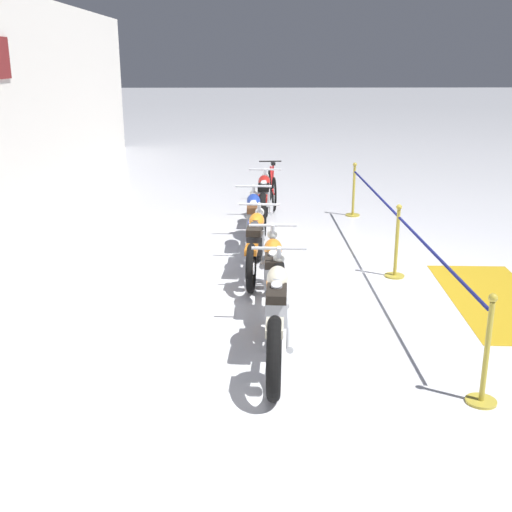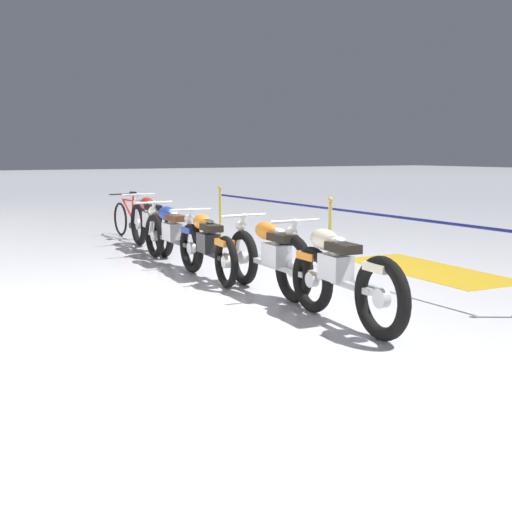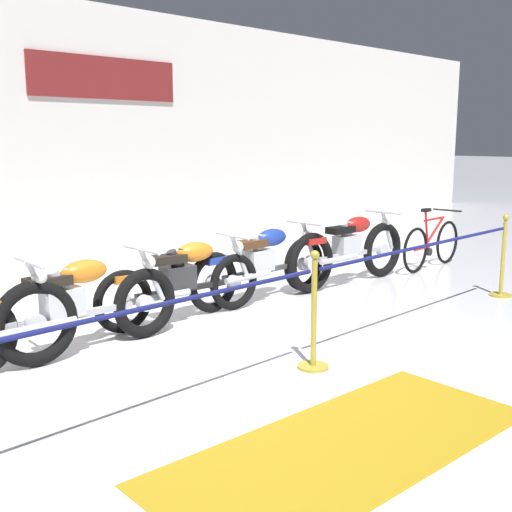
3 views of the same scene
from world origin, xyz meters
TOP-DOWN VIEW (x-y plane):
  - ground_plane at (0.00, 0.00)m, footprint 120.00×120.00m
  - motorcycle_cream_0 at (-2.62, 0.48)m, footprint 2.46×0.62m
  - motorcycle_orange_1 at (-1.44, 0.46)m, footprint 2.38×0.62m
  - motorcycle_orange_2 at (0.04, 0.65)m, footprint 2.10×0.62m
  - motorcycle_blue_3 at (1.29, 0.66)m, footprint 2.27×0.62m
  - motorcycle_red_4 at (2.77, 0.45)m, footprint 2.29×0.62m
  - bicycle at (4.57, 0.23)m, footprint 1.71×0.48m
  - stanchion_far_left at (-1.25, -1.34)m, footprint 7.26×0.28m
  - stanchion_mid_left at (-0.08, -1.34)m, footprint 0.28×0.28m
  - stanchion_mid_right at (3.61, -1.34)m, footprint 0.28×0.28m
  - floor_banner at (-1.03, -2.44)m, footprint 2.87×1.31m

SIDE VIEW (x-z plane):
  - ground_plane at x=0.00m, z-range 0.00..0.00m
  - floor_banner at x=-1.03m, z-range 0.00..0.01m
  - stanchion_mid_left at x=-0.08m, z-range -0.17..0.88m
  - stanchion_mid_right at x=3.61m, z-range -0.17..0.88m
  - bicycle at x=4.57m, z-range -0.10..0.85m
  - motorcycle_orange_1 at x=-1.44m, z-range -0.01..0.93m
  - motorcycle_orange_2 at x=0.04m, z-range 0.00..0.92m
  - motorcycle_blue_3 at x=1.29m, z-range 0.00..0.93m
  - motorcycle_cream_0 at x=-2.62m, z-range 0.00..0.97m
  - motorcycle_red_4 at x=2.77m, z-range 0.00..0.98m
  - stanchion_far_left at x=-1.25m, z-range 0.17..1.22m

